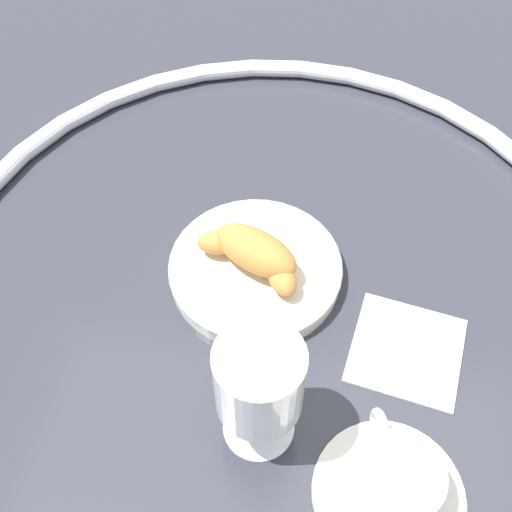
{
  "coord_description": "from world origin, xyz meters",
  "views": [
    {
      "loc": [
        -0.04,
        0.4,
        0.56
      ],
      "look_at": [
        0.02,
        -0.0,
        0.03
      ],
      "focal_mm": 43.1,
      "sensor_mm": 36.0,
      "label": 1
    }
  ],
  "objects_px": {
    "pastry_plate": "(256,265)",
    "juice_glass_left": "(259,384)",
    "coffee_cup_near": "(393,485)",
    "croissant_large": "(254,250)",
    "folded_napkin": "(407,349)"
  },
  "relations": [
    {
      "from": "coffee_cup_near",
      "to": "croissant_large",
      "type": "bearing_deg",
      "value": -55.92
    },
    {
      "from": "pastry_plate",
      "to": "juice_glass_left",
      "type": "relative_size",
      "value": 1.37
    },
    {
      "from": "juice_glass_left",
      "to": "folded_napkin",
      "type": "relative_size",
      "value": 1.27
    },
    {
      "from": "croissant_large",
      "to": "juice_glass_left",
      "type": "height_order",
      "value": "juice_glass_left"
    },
    {
      "from": "pastry_plate",
      "to": "folded_napkin",
      "type": "xyz_separation_m",
      "value": [
        -0.17,
        0.08,
        -0.01
      ]
    },
    {
      "from": "croissant_large",
      "to": "juice_glass_left",
      "type": "relative_size",
      "value": 0.88
    },
    {
      "from": "croissant_large",
      "to": "coffee_cup_near",
      "type": "relative_size",
      "value": 0.9
    },
    {
      "from": "pastry_plate",
      "to": "folded_napkin",
      "type": "distance_m",
      "value": 0.18
    },
    {
      "from": "croissant_large",
      "to": "juice_glass_left",
      "type": "xyz_separation_m",
      "value": [
        -0.03,
        0.18,
        0.05
      ]
    },
    {
      "from": "coffee_cup_near",
      "to": "juice_glass_left",
      "type": "bearing_deg",
      "value": -20.66
    },
    {
      "from": "pastry_plate",
      "to": "juice_glass_left",
      "type": "xyz_separation_m",
      "value": [
        -0.03,
        0.18,
        0.08
      ]
    },
    {
      "from": "juice_glass_left",
      "to": "folded_napkin",
      "type": "bearing_deg",
      "value": -144.04
    },
    {
      "from": "croissant_large",
      "to": "folded_napkin",
      "type": "xyz_separation_m",
      "value": [
        -0.17,
        0.08,
        -0.04
      ]
    },
    {
      "from": "juice_glass_left",
      "to": "croissant_large",
      "type": "bearing_deg",
      "value": -80.76
    },
    {
      "from": "pastry_plate",
      "to": "coffee_cup_near",
      "type": "bearing_deg",
      "value": 123.49
    }
  ]
}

